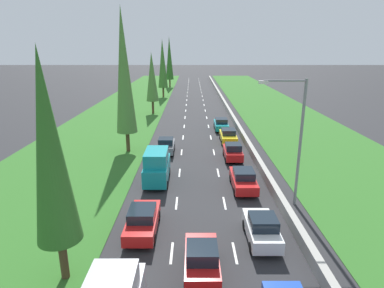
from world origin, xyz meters
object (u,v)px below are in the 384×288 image
(poplar_tree_second, at_px, (123,72))
(poplar_tree_fourth, at_px, (162,64))
(teal_sedan_right_lane, at_px, (221,124))
(poplar_tree_fifth, at_px, (169,58))
(poplar_tree_nearest, at_px, (49,150))
(red_hatchback_right_lane, at_px, (232,152))
(street_light_mast, at_px, (295,134))
(red_sedan_right_lane, at_px, (243,179))
(red_hatchback_centre_lane_second, at_px, (201,259))
(white_hatchback_right_lane, at_px, (261,228))
(teal_van_left_lane, at_px, (156,166))
(red_sedan_left_lane, at_px, (142,220))
(poplar_tree_third, at_px, (151,77))
(yellow_sedan_right_lane, at_px, (228,136))
(grey_hatchback_left_lane, at_px, (166,146))

(poplar_tree_second, relative_size, poplar_tree_fourth, 1.18)
(teal_sedan_right_lane, xyz_separation_m, poplar_tree_fifth, (-10.22, 49.37, 7.11))
(poplar_tree_nearest, distance_m, poplar_tree_fourth, 60.21)
(red_hatchback_right_lane, bearing_deg, street_light_mast, -73.01)
(red_sedan_right_lane, distance_m, red_hatchback_centre_lane_second, 10.91)
(red_hatchback_right_lane, bearing_deg, red_sedan_right_lane, -90.10)
(white_hatchback_right_lane, height_order, teal_van_left_lane, teal_van_left_lane)
(red_sedan_right_lane, distance_m, poplar_tree_second, 16.64)
(red_sedan_left_lane, relative_size, teal_sedan_right_lane, 1.00)
(teal_sedan_right_lane, xyz_separation_m, street_light_mast, (3.11, -22.01, 4.42))
(poplar_tree_third, bearing_deg, teal_sedan_right_lane, -46.92)
(poplar_tree_fifth, bearing_deg, poplar_tree_third, -90.61)
(yellow_sedan_right_lane, bearing_deg, poplar_tree_fifth, 100.78)
(teal_van_left_lane, bearing_deg, poplar_tree_nearest, -105.47)
(red_hatchback_right_lane, distance_m, poplar_tree_fourth, 44.34)
(poplar_tree_nearest, xyz_separation_m, poplar_tree_fourth, (-0.23, 60.21, 0.78))
(grey_hatchback_left_lane, bearing_deg, red_hatchback_centre_lane_second, -80.49)
(white_hatchback_right_lane, relative_size, poplar_tree_fourth, 0.31)
(poplar_tree_fifth, relative_size, street_light_mast, 1.53)
(poplar_tree_third, bearing_deg, red_sedan_right_lane, -70.71)
(white_hatchback_right_lane, xyz_separation_m, teal_van_left_lane, (-6.99, 8.81, 0.56))
(teal_sedan_right_lane, xyz_separation_m, poplar_tree_nearest, (-10.23, -29.90, 5.81))
(red_hatchback_centre_lane_second, height_order, teal_sedan_right_lane, red_hatchback_centre_lane_second)
(red_sedan_left_lane, distance_m, teal_van_left_lane, 7.83)
(teal_sedan_right_lane, xyz_separation_m, poplar_tree_second, (-10.93, -9.58, 7.72))
(red_sedan_left_lane, bearing_deg, poplar_tree_second, 103.68)
(red_hatchback_right_lane, height_order, poplar_tree_fourth, poplar_tree_fourth)
(yellow_sedan_right_lane, relative_size, poplar_tree_nearest, 0.40)
(poplar_tree_second, height_order, street_light_mast, poplar_tree_second)
(red_hatchback_centre_lane_second, xyz_separation_m, grey_hatchback_left_lane, (-3.26, 19.44, 0.00))
(white_hatchback_right_lane, xyz_separation_m, poplar_tree_fifth, (-10.29, 76.11, 7.08))
(poplar_tree_third, distance_m, street_light_mast, 36.10)
(red_hatchback_right_lane, xyz_separation_m, poplar_tree_fourth, (-10.59, 42.55, 6.56))
(red_sedan_right_lane, relative_size, teal_van_left_lane, 0.92)
(teal_sedan_right_lane, height_order, poplar_tree_third, poplar_tree_third)
(teal_sedan_right_lane, relative_size, poplar_tree_nearest, 0.40)
(poplar_tree_fourth, bearing_deg, red_sedan_right_lane, -77.97)
(poplar_tree_third, xyz_separation_m, street_light_mast, (13.74, -33.37, -0.93))
(grey_hatchback_left_lane, relative_size, poplar_tree_nearest, 0.35)
(red_hatchback_centre_lane_second, distance_m, teal_sedan_right_lane, 29.83)
(white_hatchback_right_lane, relative_size, teal_van_left_lane, 0.80)
(teal_van_left_lane, xyz_separation_m, poplar_tree_second, (-4.01, 8.35, 7.13))
(white_hatchback_right_lane, relative_size, red_sedan_left_lane, 0.87)
(teal_sedan_right_lane, distance_m, teal_van_left_lane, 19.23)
(teal_sedan_right_lane, bearing_deg, street_light_mast, -81.95)
(grey_hatchback_left_lane, relative_size, poplar_tree_third, 0.38)
(red_hatchback_centre_lane_second, bearing_deg, poplar_tree_nearest, -177.60)
(red_hatchback_right_lane, bearing_deg, teal_van_left_lane, -141.13)
(teal_sedan_right_lane, height_order, poplar_tree_second, poplar_tree_second)
(red_hatchback_right_lane, relative_size, poplar_tree_nearest, 0.35)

